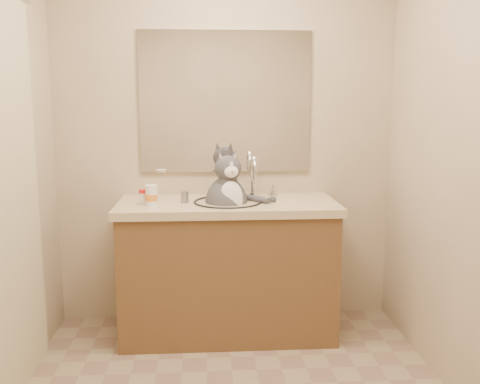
{
  "coord_description": "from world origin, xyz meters",
  "views": [
    {
      "loc": [
        -0.13,
        -2.25,
        1.47
      ],
      "look_at": [
        0.06,
        0.65,
        0.96
      ],
      "focal_mm": 40.0,
      "sensor_mm": 36.0,
      "label": 1
    }
  ],
  "objects_px": {
    "pill_bottle_redcap": "(143,197)",
    "pill_bottle_orange": "(151,196)",
    "cat": "(227,201)",
    "grey_canister": "(185,197)"
  },
  "relations": [
    {
      "from": "pill_bottle_orange",
      "to": "grey_canister",
      "type": "xyz_separation_m",
      "value": [
        0.19,
        0.08,
        -0.02
      ]
    },
    {
      "from": "cat",
      "to": "pill_bottle_orange",
      "type": "xyz_separation_m",
      "value": [
        -0.45,
        -0.07,
        0.05
      ]
    },
    {
      "from": "grey_canister",
      "to": "cat",
      "type": "bearing_deg",
      "value": -0.64
    },
    {
      "from": "pill_bottle_redcap",
      "to": "pill_bottle_orange",
      "type": "xyz_separation_m",
      "value": [
        0.05,
        -0.05,
        0.01
      ]
    },
    {
      "from": "cat",
      "to": "pill_bottle_redcap",
      "type": "relative_size",
      "value": 5.97
    },
    {
      "from": "pill_bottle_redcap",
      "to": "grey_canister",
      "type": "height_order",
      "value": "pill_bottle_redcap"
    },
    {
      "from": "cat",
      "to": "grey_canister",
      "type": "bearing_deg",
      "value": 164.73
    },
    {
      "from": "cat",
      "to": "pill_bottle_orange",
      "type": "height_order",
      "value": "cat"
    },
    {
      "from": "pill_bottle_orange",
      "to": "grey_canister",
      "type": "distance_m",
      "value": 0.21
    },
    {
      "from": "pill_bottle_orange",
      "to": "grey_canister",
      "type": "relative_size",
      "value": 1.72
    }
  ]
}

